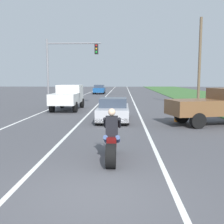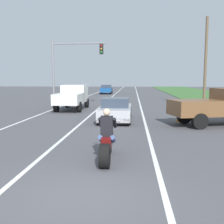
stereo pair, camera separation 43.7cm
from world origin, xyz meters
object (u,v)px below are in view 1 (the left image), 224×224
sports_car_silver (113,110)px  traffic_light_mast_near (64,62)px  construction_barrel_nearest (179,113)px  distant_car_far_ahead (99,89)px  pickup_truck_left_lane_white (68,96)px  motorcycle_with_rider (112,142)px  pickup_truck_right_shoulder_brown (217,104)px

sports_car_silver → traffic_light_mast_near: bearing=119.6°
construction_barrel_nearest → distant_car_far_ahead: 29.70m
pickup_truck_left_lane_white → distant_car_far_ahead: pickup_truck_left_lane_white is taller
pickup_truck_left_lane_white → construction_barrel_nearest: pickup_truck_left_lane_white is taller
motorcycle_with_rider → pickup_truck_right_shoulder_brown: 8.76m
pickup_truck_right_shoulder_brown → construction_barrel_nearest: bearing=151.1°
traffic_light_mast_near → construction_barrel_nearest: 12.49m
sports_car_silver → distant_car_far_ahead: distant_car_far_ahead is taller
pickup_truck_left_lane_white → construction_barrel_nearest: 9.56m
motorcycle_with_rider → pickup_truck_right_shoulder_brown: size_ratio=0.43×
motorcycle_with_rider → pickup_truck_left_lane_white: pickup_truck_left_lane_white is taller
distant_car_far_ahead → pickup_truck_right_shoulder_brown: bearing=-73.1°
motorcycle_with_rider → sports_car_silver: motorcycle_with_rider is taller
motorcycle_with_rider → traffic_light_mast_near: 17.34m
motorcycle_with_rider → pickup_truck_left_lane_white: size_ratio=0.46×
sports_car_silver → construction_barrel_nearest: size_ratio=4.30×
construction_barrel_nearest → traffic_light_mast_near: bearing=135.5°
distant_car_far_ahead → pickup_truck_left_lane_white: bearing=-91.2°
pickup_truck_left_lane_white → pickup_truck_right_shoulder_brown: size_ratio=0.93×
motorcycle_with_rider → construction_barrel_nearest: size_ratio=2.21×
distant_car_far_ahead → motorcycle_with_rider: bearing=-84.4°
pickup_truck_left_lane_white → construction_barrel_nearest: size_ratio=4.80×
pickup_truck_right_shoulder_brown → distant_car_far_ahead: (-9.05, 29.81, -0.33)m
pickup_truck_right_shoulder_brown → traffic_light_mast_near: (-10.36, 9.40, 2.91)m
traffic_light_mast_near → distant_car_far_ahead: 20.70m
pickup_truck_right_shoulder_brown → motorcycle_with_rider: bearing=-128.4°
pickup_truck_left_lane_white → construction_barrel_nearest: bearing=-36.0°
pickup_truck_left_lane_white → sports_car_silver: bearing=-54.7°
pickup_truck_right_shoulder_brown → construction_barrel_nearest: size_ratio=5.14×
sports_car_silver → motorcycle_with_rider: bearing=-88.2°
pickup_truck_right_shoulder_brown → distant_car_far_ahead: 31.15m
sports_car_silver → distant_car_far_ahead: 28.83m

